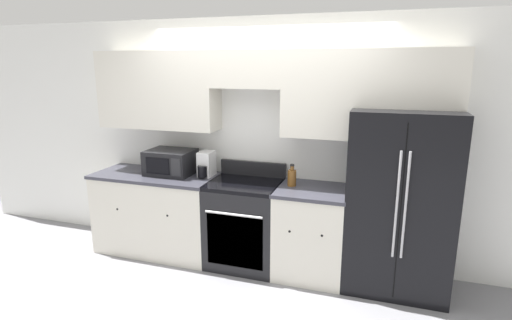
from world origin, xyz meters
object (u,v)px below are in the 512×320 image
oven_range (245,223)px  refrigerator (399,202)px  microwave (171,162)px  bottle (292,177)px

oven_range → refrigerator: bearing=1.4°
oven_range → microwave: 1.07m
microwave → bottle: size_ratio=2.25×
oven_range → bottle: bottle is taller
microwave → refrigerator: bearing=-0.6°
refrigerator → bottle: (-1.03, 0.00, 0.14)m
refrigerator → microwave: bearing=179.4°
refrigerator → bottle: 1.04m
microwave → bottle: microwave is taller
refrigerator → microwave: refrigerator is taller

